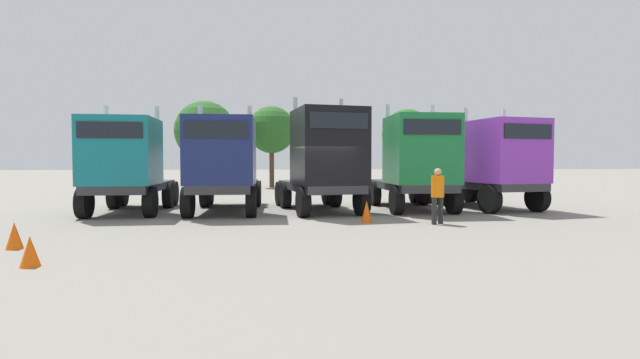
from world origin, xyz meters
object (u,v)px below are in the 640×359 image
semi_truck_navy (223,164)px  visitor_in_hivis (438,192)px  semi_truck_green (416,162)px  semi_truck_purple (496,163)px  traffic_cone_far (367,212)px  traffic_cone_near (30,251)px  traffic_cone_mid (14,236)px  semi_truck_black (325,159)px  semi_truck_teal (126,164)px

semi_truck_navy → visitor_in_hivis: size_ratio=3.60×
semi_truck_green → semi_truck_purple: bearing=93.1°
semi_truck_purple → traffic_cone_far: bearing=-71.5°
semi_truck_navy → traffic_cone_near: semi_truck_navy is taller
semi_truck_green → traffic_cone_near: semi_truck_green is taller
semi_truck_green → traffic_cone_mid: 13.47m
semi_truck_black → traffic_cone_near: semi_truck_black is taller
traffic_cone_far → semi_truck_black: bearing=109.8°
semi_truck_teal → semi_truck_navy: bearing=85.0°
traffic_cone_near → traffic_cone_far: traffic_cone_far is taller
traffic_cone_near → traffic_cone_far: size_ratio=0.83×
semi_truck_black → traffic_cone_far: semi_truck_black is taller
semi_truck_purple → visitor_in_hivis: 5.67m
semi_truck_navy → semi_truck_green: 7.53m
traffic_cone_far → visitor_in_hivis: bearing=-16.4°
semi_truck_navy → traffic_cone_far: (4.85, -3.04, -1.52)m
semi_truck_teal → traffic_cone_far: (8.44, -3.26, -1.54)m
semi_truck_teal → traffic_cone_near: bearing=4.0°
semi_truck_teal → traffic_cone_mid: 7.04m
traffic_cone_mid → traffic_cone_far: traffic_cone_far is taller
traffic_cone_mid → traffic_cone_far: 9.55m
semi_truck_teal → semi_truck_green: (11.12, -0.09, 0.08)m
traffic_cone_near → semi_truck_purple: bearing=32.8°
traffic_cone_near → traffic_cone_mid: bearing=123.4°
semi_truck_navy → semi_truck_purple: semi_truck_purple is taller
semi_truck_black → traffic_cone_near: (-6.57, -8.34, -1.78)m
semi_truck_green → visitor_in_hivis: semi_truck_green is taller
visitor_in_hivis → semi_truck_black: bearing=-163.0°
semi_truck_navy → traffic_cone_far: semi_truck_navy is taller
semi_truck_teal → visitor_in_hivis: size_ratio=3.30×
semi_truck_teal → semi_truck_black: bearing=85.1°
semi_truck_navy → visitor_in_hivis: (6.99, -3.67, -0.86)m
semi_truck_navy → semi_truck_green: (7.53, 0.12, 0.10)m
semi_truck_teal → semi_truck_purple: size_ratio=0.96×
semi_truck_teal → semi_truck_navy: 3.60m
visitor_in_hivis → traffic_cone_far: (-2.14, 0.63, -0.67)m
traffic_cone_mid → semi_truck_black: bearing=39.3°
semi_truck_black → traffic_cone_far: (1.02, -2.83, -1.72)m
semi_truck_purple → traffic_cone_near: (-13.70, -8.82, -1.62)m
semi_truck_navy → traffic_cone_near: size_ratio=10.84×
semi_truck_teal → traffic_cone_mid: bearing=-5.0°
semi_truck_teal → visitor_in_hivis: semi_truck_teal is taller
visitor_in_hivis → traffic_cone_far: size_ratio=2.49×
semi_truck_purple → visitor_in_hivis: (-3.97, -3.95, -0.89)m
semi_truck_navy → semi_truck_black: (3.83, -0.21, 0.19)m
semi_truck_navy → semi_truck_teal: bearing=-92.6°
semi_truck_teal → semi_truck_black: (7.43, -0.43, 0.17)m
semi_truck_green → semi_truck_purple: (3.43, 0.15, -0.07)m
semi_truck_black → semi_truck_teal: bearing=-102.2°
visitor_in_hivis → traffic_cone_near: bearing=-88.8°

